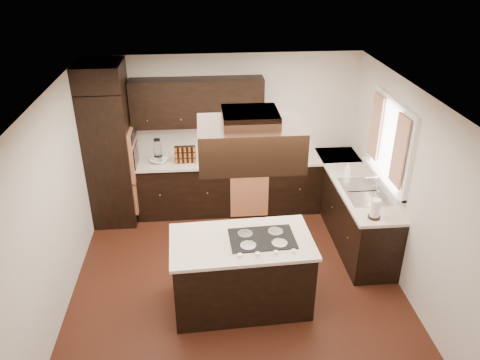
# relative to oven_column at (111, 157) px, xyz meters

# --- Properties ---
(floor) EXTENTS (4.20, 4.20, 0.02)m
(floor) POSITION_rel_oven_column_xyz_m (1.78, -1.71, -1.07)
(floor) COLOR #512516
(floor) RESTS_ON ground
(ceiling) EXTENTS (4.20, 4.20, 0.02)m
(ceiling) POSITION_rel_oven_column_xyz_m (1.78, -1.71, 1.45)
(ceiling) COLOR silver
(ceiling) RESTS_ON ground
(wall_back) EXTENTS (4.20, 0.02, 2.50)m
(wall_back) POSITION_rel_oven_column_xyz_m (1.78, 0.40, 0.19)
(wall_back) COLOR beige
(wall_back) RESTS_ON ground
(wall_front) EXTENTS (4.20, 0.02, 2.50)m
(wall_front) POSITION_rel_oven_column_xyz_m (1.78, -3.81, 0.19)
(wall_front) COLOR beige
(wall_front) RESTS_ON ground
(wall_left) EXTENTS (0.02, 4.20, 2.50)m
(wall_left) POSITION_rel_oven_column_xyz_m (-0.33, -1.71, 0.19)
(wall_left) COLOR beige
(wall_left) RESTS_ON ground
(wall_right) EXTENTS (0.02, 4.20, 2.50)m
(wall_right) POSITION_rel_oven_column_xyz_m (3.88, -1.71, 0.19)
(wall_right) COLOR beige
(wall_right) RESTS_ON ground
(oven_column) EXTENTS (0.65, 0.75, 2.12)m
(oven_column) POSITION_rel_oven_column_xyz_m (0.00, 0.00, 0.00)
(oven_column) COLOR black
(oven_column) RESTS_ON floor
(wall_oven_face) EXTENTS (0.05, 0.62, 0.78)m
(wall_oven_face) POSITION_rel_oven_column_xyz_m (0.35, 0.00, 0.06)
(wall_oven_face) COLOR #D18054
(wall_oven_face) RESTS_ON oven_column
(base_cabinets_back) EXTENTS (2.93, 0.60, 0.88)m
(base_cabinets_back) POSITION_rel_oven_column_xyz_m (1.81, 0.09, -0.62)
(base_cabinets_back) COLOR black
(base_cabinets_back) RESTS_ON floor
(base_cabinets_right) EXTENTS (0.60, 2.40, 0.88)m
(base_cabinets_right) POSITION_rel_oven_column_xyz_m (3.58, -0.80, -0.62)
(base_cabinets_right) COLOR black
(base_cabinets_right) RESTS_ON floor
(countertop_back) EXTENTS (2.93, 0.63, 0.04)m
(countertop_back) POSITION_rel_oven_column_xyz_m (1.81, 0.08, -0.16)
(countertop_back) COLOR beige
(countertop_back) RESTS_ON base_cabinets_back
(countertop_right) EXTENTS (0.63, 2.40, 0.04)m
(countertop_right) POSITION_rel_oven_column_xyz_m (3.56, -0.80, -0.16)
(countertop_right) COLOR beige
(countertop_right) RESTS_ON base_cabinets_right
(upper_cabinets) EXTENTS (2.00, 0.34, 0.72)m
(upper_cabinets) POSITION_rel_oven_column_xyz_m (1.34, 0.23, 0.75)
(upper_cabinets) COLOR black
(upper_cabinets) RESTS_ON wall_back
(dishwasher_front) EXTENTS (0.60, 0.05, 0.72)m
(dishwasher_front) POSITION_rel_oven_column_xyz_m (2.10, -0.20, -0.66)
(dishwasher_front) COLOR #D18054
(dishwasher_front) RESTS_ON floor
(window_frame) EXTENTS (0.06, 1.32, 1.12)m
(window_frame) POSITION_rel_oven_column_xyz_m (3.85, -1.16, 0.59)
(window_frame) COLOR white
(window_frame) RESTS_ON wall_right
(window_pane) EXTENTS (0.00, 1.20, 1.00)m
(window_pane) POSITION_rel_oven_column_xyz_m (3.87, -1.16, 0.59)
(window_pane) COLOR white
(window_pane) RESTS_ON wall_right
(curtain_left) EXTENTS (0.02, 0.34, 0.90)m
(curtain_left) POSITION_rel_oven_column_xyz_m (3.79, -1.57, 0.64)
(curtain_left) COLOR beige
(curtain_left) RESTS_ON wall_right
(curtain_right) EXTENTS (0.02, 0.34, 0.90)m
(curtain_right) POSITION_rel_oven_column_xyz_m (3.79, -0.74, 0.64)
(curtain_right) COLOR beige
(curtain_right) RESTS_ON wall_right
(sink_rim) EXTENTS (0.52, 0.84, 0.01)m
(sink_rim) POSITION_rel_oven_column_xyz_m (3.58, -1.16, -0.14)
(sink_rim) COLOR silver
(sink_rim) RESTS_ON countertop_right
(island) EXTENTS (1.62, 0.93, 0.88)m
(island) POSITION_rel_oven_column_xyz_m (1.80, -2.17, -0.62)
(island) COLOR black
(island) RESTS_ON floor
(island_top) EXTENTS (1.68, 0.99, 0.04)m
(island_top) POSITION_rel_oven_column_xyz_m (1.80, -2.17, -0.16)
(island_top) COLOR beige
(island_top) RESTS_ON island
(cooktop) EXTENTS (0.77, 0.53, 0.01)m
(cooktop) POSITION_rel_oven_column_xyz_m (2.04, -2.16, -0.13)
(cooktop) COLOR black
(cooktop) RESTS_ON island_top
(range_hood) EXTENTS (1.05, 0.72, 0.42)m
(range_hood) POSITION_rel_oven_column_xyz_m (1.88, -2.25, 1.10)
(range_hood) COLOR black
(range_hood) RESTS_ON ceiling
(hood_duct) EXTENTS (0.55, 0.50, 0.13)m
(hood_duct) POSITION_rel_oven_column_xyz_m (1.88, -2.25, 1.38)
(hood_duct) COLOR black
(hood_duct) RESTS_ON ceiling
(blender_base) EXTENTS (0.15, 0.15, 0.10)m
(blender_base) POSITION_rel_oven_column_xyz_m (0.71, 0.06, -0.09)
(blender_base) COLOR silver
(blender_base) RESTS_ON countertop_back
(blender_pitcher) EXTENTS (0.13, 0.13, 0.26)m
(blender_pitcher) POSITION_rel_oven_column_xyz_m (0.71, 0.06, 0.09)
(blender_pitcher) COLOR silver
(blender_pitcher) RESTS_ON blender_base
(spice_rack) EXTENTS (0.32, 0.09, 0.27)m
(spice_rack) POSITION_rel_oven_column_xyz_m (1.13, 0.01, -0.01)
(spice_rack) COLOR black
(spice_rack) RESTS_ON countertop_back
(mixing_bowl) EXTENTS (0.35, 0.35, 0.07)m
(mixing_bowl) POSITION_rel_oven_column_xyz_m (0.72, 0.04, -0.11)
(mixing_bowl) COLOR white
(mixing_bowl) RESTS_ON countertop_back
(soap_bottle) EXTENTS (0.11, 0.11, 0.20)m
(soap_bottle) POSITION_rel_oven_column_xyz_m (3.49, -0.65, -0.04)
(soap_bottle) COLOR white
(soap_bottle) RESTS_ON countertop_right
(paper_towel) EXTENTS (0.16, 0.16, 0.26)m
(paper_towel) POSITION_rel_oven_column_xyz_m (3.48, -1.82, -0.01)
(paper_towel) COLOR white
(paper_towel) RESTS_ON countertop_right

